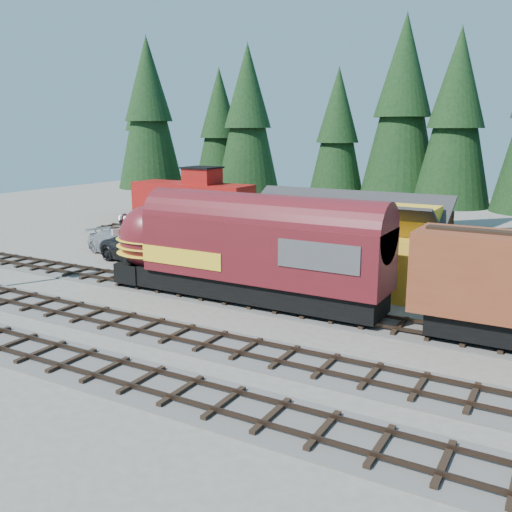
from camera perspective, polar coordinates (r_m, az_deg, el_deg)
The scene contains 11 objects.
ground at distance 26.39m, azimuth -1.00°, elevation -7.64°, with size 120.00×120.00×0.00m, color #6B665B.
track_siding at distance 26.99m, azimuth 22.47°, elevation -8.04°, with size 68.00×3.20×0.33m.
track_main_south at distance 21.47m, azimuth 20.27°, elevation -13.23°, with size 68.00×3.20×0.33m.
track_main_north at distance 17.54m, azimuth 17.60°, elevation -19.19°, with size 68.00×3.20×0.33m.
track_spur at distance 46.24m, azimuth -0.28°, elevation 1.30°, with size 32.00×3.20×0.33m.
depot at distance 34.75m, azimuth 7.85°, elevation 2.27°, with size 12.80×7.00×5.30m.
conifer_backdrop at distance 46.55m, azimuth 23.71°, elevation 12.93°, with size 77.82×21.47×17.30m.
locomotive at distance 30.49m, azimuth -2.19°, elevation 0.25°, with size 16.47×3.27×4.48m.
caboose at distance 48.99m, azimuth -6.33°, elevation 5.05°, with size 10.76×3.12×5.59m.
pickup_truck_a at distance 40.33m, azimuth -10.82°, elevation 0.75°, with size 3.31×7.18×2.00m, color black.
pickup_truck_b at distance 43.36m, azimuth -13.65°, elevation 1.26°, with size 2.42×5.96×1.73m, color #A2A5AA.
Camera 1 is at (12.66, -21.27, 9.14)m, focal length 40.00 mm.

